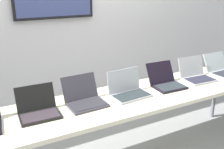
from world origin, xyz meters
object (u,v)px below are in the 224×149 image
at_px(laptop_station_4, 166,81).
at_px(laptop_station_5, 196,74).
at_px(workbench, 113,105).
at_px(laptop_station_1, 38,109).
at_px(laptop_station_2, 84,98).
at_px(laptop_station_6, 222,69).
at_px(laptop_station_3, 128,90).

height_order(laptop_station_4, laptop_station_5, laptop_station_5).
distance_m(laptop_station_4, laptop_station_5, 0.44).
relative_size(workbench, laptop_station_4, 9.88).
xyz_separation_m(laptop_station_1, laptop_station_2, (0.43, 0.02, 0.00)).
height_order(laptop_station_1, laptop_station_6, laptop_station_1).
distance_m(workbench, laptop_station_4, 0.69).
bearing_deg(laptop_station_5, laptop_station_1, -179.66).
relative_size(laptop_station_1, laptop_station_2, 0.95).
bearing_deg(laptop_station_5, laptop_station_6, 1.87).
bearing_deg(laptop_station_1, laptop_station_3, -0.63).
bearing_deg(laptop_station_2, laptop_station_6, 0.31).
height_order(workbench, laptop_station_6, laptop_station_6).
distance_m(laptop_station_5, laptop_station_6, 0.44).
relative_size(workbench, laptop_station_6, 10.09).
relative_size(laptop_station_4, laptop_station_5, 1.03).
xyz_separation_m(laptop_station_2, laptop_station_3, (0.46, -0.02, 0.00)).
relative_size(laptop_station_2, laptop_station_6, 0.98).
bearing_deg(laptop_station_3, laptop_station_6, 1.46).
height_order(laptop_station_4, laptop_station_6, laptop_station_4).
xyz_separation_m(laptop_station_4, laptop_station_5, (0.44, 0.00, 0.00)).
height_order(laptop_station_1, laptop_station_2, laptop_station_2).
height_order(laptop_station_2, laptop_station_6, laptop_station_2).
xyz_separation_m(laptop_station_3, laptop_station_5, (0.93, 0.02, -0.00)).
xyz_separation_m(laptop_station_3, laptop_station_4, (0.49, 0.02, -0.00)).
height_order(workbench, laptop_station_5, laptop_station_5).
height_order(laptop_station_2, laptop_station_3, laptop_station_3).
bearing_deg(laptop_station_3, laptop_station_5, 1.26).
bearing_deg(workbench, laptop_station_6, 2.89).
height_order(laptop_station_1, laptop_station_4, laptop_station_4).
distance_m(laptop_station_3, laptop_station_5, 0.93).
distance_m(laptop_station_3, laptop_station_6, 1.38).
bearing_deg(laptop_station_6, laptop_station_1, -179.36).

